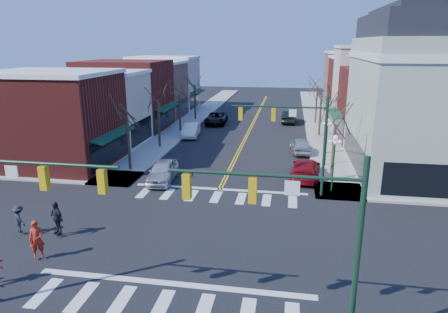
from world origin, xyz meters
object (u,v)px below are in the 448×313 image
at_px(victorian_corner, 437,94).
at_px(lamppost_midblock, 327,134).
at_px(car_right_mid, 300,145).
at_px(pedestrian_dark_b, 19,219).
at_px(car_left_mid, 191,130).
at_px(lamppost_corner, 334,154).
at_px(pedestrian_red_a, 37,239).
at_px(car_right_far, 289,117).
at_px(car_right_near, 306,169).
at_px(car_left_far, 216,118).
at_px(car_left_near, 163,171).
at_px(pedestrian_dark_a, 57,218).

relative_size(victorian_corner, lamppost_midblock, 3.29).
height_order(car_right_mid, pedestrian_dark_b, pedestrian_dark_b).
distance_m(car_left_mid, car_right_mid, 13.55).
xyz_separation_m(victorian_corner, lamppost_corner, (-8.30, -6.00, -3.70)).
xyz_separation_m(car_left_mid, car_right_mid, (12.52, -5.19, -0.02)).
bearing_deg(pedestrian_red_a, car_right_far, 41.94).
xyz_separation_m(lamppost_midblock, car_right_near, (-1.80, -3.46, -2.17)).
bearing_deg(lamppost_corner, car_left_far, 118.55).
bearing_deg(pedestrian_dark_b, car_right_near, -111.30).
bearing_deg(car_right_far, pedestrian_red_a, 74.93).
relative_size(victorian_corner, car_right_mid, 3.16).
xyz_separation_m(victorian_corner, pedestrian_red_a, (-23.80, -18.15, -5.53)).
distance_m(pedestrian_red_a, pedestrian_dark_b, 3.58).
bearing_deg(lamppost_corner, car_right_mid, 100.89).
height_order(car_left_mid, car_right_mid, car_left_mid).
bearing_deg(lamppost_midblock, car_left_far, 126.72).
xyz_separation_m(lamppost_corner, car_right_near, (-1.80, 3.04, -2.17)).
relative_size(lamppost_corner, car_left_near, 0.90).
height_order(victorian_corner, pedestrian_red_a, victorian_corner).
bearing_deg(car_right_near, lamppost_midblock, -111.90).
xyz_separation_m(lamppost_midblock, car_right_mid, (-2.08, 4.31, -2.19)).
distance_m(victorian_corner, pedestrian_dark_b, 31.38).
bearing_deg(victorian_corner, car_right_far, 119.68).
bearing_deg(pedestrian_red_a, car_right_near, 17.35).
xyz_separation_m(victorian_corner, car_right_near, (-10.10, -2.96, -5.87)).
relative_size(lamppost_midblock, car_left_mid, 0.90).
bearing_deg(pedestrian_red_a, car_left_far, 55.56).
distance_m(car_left_mid, car_right_near, 18.22).
bearing_deg(lamppost_corner, victorian_corner, 35.86).
height_order(lamppost_midblock, car_right_near, lamppost_midblock).
xyz_separation_m(pedestrian_dark_a, pedestrian_dark_b, (-2.24, -0.17, -0.16)).
xyz_separation_m(car_left_far, pedestrian_red_a, (-2.43, -36.18, 0.34)).
xyz_separation_m(lamppost_midblock, car_right_far, (-3.36, 19.95, -2.13)).
relative_size(car_left_near, car_left_mid, 1.01).
distance_m(car_left_near, car_right_near, 11.52).
height_order(car_right_mid, pedestrian_red_a, pedestrian_red_a).
xyz_separation_m(car_right_near, pedestrian_red_a, (-13.70, -15.19, 0.34)).
distance_m(lamppost_midblock, pedestrian_red_a, 24.32).
relative_size(car_right_far, pedestrian_dark_a, 2.62).
bearing_deg(pedestrian_dark_a, car_left_far, 113.73).
distance_m(lamppost_midblock, pedestrian_dark_b, 24.52).
relative_size(lamppost_corner, pedestrian_dark_a, 2.24).
distance_m(lamppost_corner, pedestrian_dark_a, 18.74).
xyz_separation_m(lamppost_corner, lamppost_midblock, (0.00, 6.50, 0.00)).
bearing_deg(car_left_near, lamppost_corner, -6.17).
bearing_deg(car_left_far, lamppost_corner, -63.83).
bearing_deg(car_right_near, pedestrian_dark_b, 43.62).
distance_m(car_left_mid, pedestrian_red_a, 28.17).
xyz_separation_m(lamppost_midblock, car_left_near, (-13.00, -6.15, -2.14)).
bearing_deg(car_left_near, pedestrian_red_a, -105.93).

